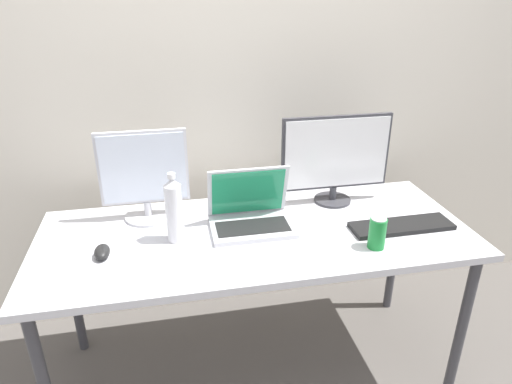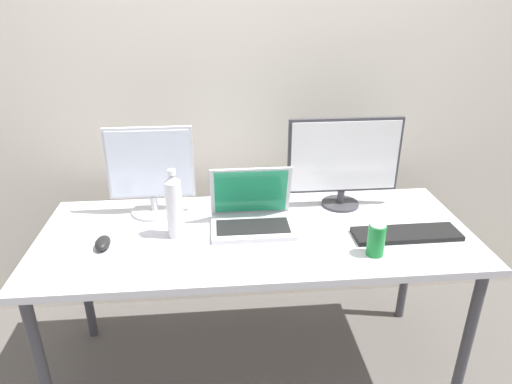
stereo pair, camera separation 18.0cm
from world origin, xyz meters
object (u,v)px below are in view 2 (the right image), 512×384
monitor_center (344,160)px  keyboard_main (406,234)px  work_desk (256,245)px  mouse_by_keyboard (103,243)px  soda_can_near_keyboard (376,240)px  monitor_left (151,171)px  water_bottle (174,206)px  laptop_silver (252,213)px

monitor_center → keyboard_main: size_ratio=1.17×
work_desk → mouse_by_keyboard: 0.61m
soda_can_near_keyboard → monitor_left: bearing=153.5°
keyboard_main → water_bottle: bearing=174.1°
keyboard_main → soda_can_near_keyboard: soda_can_near_keyboard is taller
mouse_by_keyboard → water_bottle: bearing=11.8°
water_bottle → soda_can_near_keyboard: size_ratio=2.27×
monitor_center → laptop_silver: bearing=-159.8°
monitor_center → laptop_silver: size_ratio=1.48×
laptop_silver → mouse_by_keyboard: size_ratio=3.40×
monitor_center → keyboard_main: (0.19, -0.30, -0.21)m
laptop_silver → soda_can_near_keyboard: size_ratio=2.69×
work_desk → mouse_by_keyboard: (-0.60, -0.07, 0.08)m
work_desk → soda_can_near_keyboard: soda_can_near_keyboard is taller
work_desk → monitor_left: monitor_left is taller
work_desk → water_bottle: size_ratio=6.17×
work_desk → keyboard_main: keyboard_main is taller
laptop_silver → soda_can_near_keyboard: 0.52m
keyboard_main → mouse_by_keyboard: bearing=178.4°
work_desk → mouse_by_keyboard: bearing=-173.5°
work_desk → soda_can_near_keyboard: 0.49m
monitor_center → laptop_silver: 0.48m
work_desk → monitor_left: (-0.43, 0.22, 0.26)m
monitor_center → keyboard_main: bearing=-57.8°
monitor_left → monitor_center: (0.84, -0.01, 0.02)m
monitor_center → laptop_silver: monitor_center is taller
water_bottle → soda_can_near_keyboard: bearing=-15.4°
monitor_center → soda_can_near_keyboard: (0.02, -0.42, -0.16)m
keyboard_main → soda_can_near_keyboard: size_ratio=3.41×
monitor_left → soda_can_near_keyboard: monitor_left is taller
water_bottle → keyboard_main: bearing=-5.4°
monitor_left → water_bottle: monitor_left is taller
monitor_left → mouse_by_keyboard: 0.38m
work_desk → keyboard_main: (0.60, -0.09, 0.07)m
monitor_left → water_bottle: (0.11, -0.22, -0.06)m
monitor_left → keyboard_main: bearing=-16.7°
monitor_left → laptop_silver: bearing=-21.1°
monitor_center → laptop_silver: (-0.42, -0.16, -0.16)m
monitor_center → keyboard_main: monitor_center is taller
soda_can_near_keyboard → mouse_by_keyboard: bearing=172.1°
work_desk → mouse_by_keyboard: size_ratio=17.69×
monitor_left → water_bottle: 0.26m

